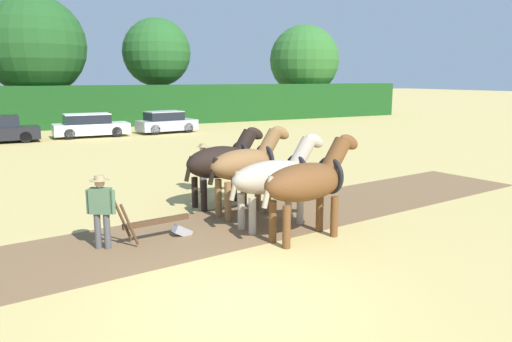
# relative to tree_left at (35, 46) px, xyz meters

# --- Properties ---
(ground_plane) EXTENTS (240.00, 240.00, 0.00)m
(ground_plane) POSITION_rel_tree_left_xyz_m (0.25, -33.95, -5.92)
(ground_plane) COLOR tan
(plowed_furrow_strip) EXTENTS (28.03, 6.90, 0.01)m
(plowed_furrow_strip) POSITION_rel_tree_left_xyz_m (-1.44, -30.45, -5.91)
(plowed_furrow_strip) COLOR brown
(plowed_furrow_strip) RESTS_ON ground
(hedgerow) EXTENTS (62.96, 1.51, 3.08)m
(hedgerow) POSITION_rel_tree_left_xyz_m (0.25, -2.65, -4.37)
(hedgerow) COLOR #194719
(hedgerow) RESTS_ON ground
(tree_left) EXTENTS (7.35, 7.35, 9.60)m
(tree_left) POSITION_rel_tree_left_xyz_m (0.00, 0.00, 0.00)
(tree_left) COLOR #4C3823
(tree_left) RESTS_ON ground
(tree_center_left) EXTENTS (5.61, 5.61, 8.50)m
(tree_center_left) POSITION_rel_tree_left_xyz_m (9.30, 0.44, -0.24)
(tree_center_left) COLOR #423323
(tree_center_left) RESTS_ON ground
(tree_center) EXTENTS (6.58, 6.58, 8.55)m
(tree_center) POSITION_rel_tree_left_xyz_m (23.49, -0.16, -0.66)
(tree_center) COLOR brown
(tree_center) RESTS_ON ground
(draft_horse_lead_left) EXTENTS (2.88, 1.19, 2.42)m
(draft_horse_lead_left) POSITION_rel_tree_left_xyz_m (3.06, -31.73, -4.57)
(draft_horse_lead_left) COLOR brown
(draft_horse_lead_left) RESTS_ON ground
(draft_horse_lead_right) EXTENTS (2.95, 1.15, 2.32)m
(draft_horse_lead_right) POSITION_rel_tree_left_xyz_m (2.90, -30.50, -4.65)
(draft_horse_lead_right) COLOR #B2A38E
(draft_horse_lead_right) RESTS_ON ground
(draft_horse_trail_left) EXTENTS (2.67, 1.11, 2.43)m
(draft_horse_trail_left) POSITION_rel_tree_left_xyz_m (2.73, -29.27, -4.53)
(draft_horse_trail_left) COLOR brown
(draft_horse_trail_left) RESTS_ON ground
(draft_horse_trail_right) EXTENTS (2.71, 1.22, 2.30)m
(draft_horse_trail_right) POSITION_rel_tree_left_xyz_m (2.56, -28.04, -4.63)
(draft_horse_trail_right) COLOR black
(draft_horse_trail_right) RESTS_ON ground
(plow) EXTENTS (1.82, 0.56, 1.13)m
(plow) POSITION_rel_tree_left_xyz_m (0.07, -30.25, -5.59)
(plow) COLOR #4C331E
(plow) RESTS_ON ground
(farmer_at_plow) EXTENTS (0.55, 0.42, 1.62)m
(farmer_at_plow) POSITION_rel_tree_left_xyz_m (-1.26, -30.25, -4.98)
(farmer_at_plow) COLOR #4C4C4C
(farmer_at_plow) RESTS_ON ground
(farmer_beside_team) EXTENTS (0.51, 0.44, 1.58)m
(farmer_beside_team) POSITION_rel_tree_left_xyz_m (2.71, -26.16, -5.01)
(farmer_beside_team) COLOR #4C4C4C
(farmer_beside_team) RESTS_ON ground
(parked_car_center) EXTENTS (4.51, 1.78, 1.46)m
(parked_car_center) POSITION_rel_tree_left_xyz_m (2.11, -8.79, -5.21)
(parked_car_center) COLOR silver
(parked_car_center) RESTS_ON ground
(parked_car_center_right) EXTENTS (4.04, 2.17, 1.46)m
(parked_car_center_right) POSITION_rel_tree_left_xyz_m (7.02, -8.69, -5.21)
(parked_car_center_right) COLOR #A8A8B2
(parked_car_center_right) RESTS_ON ground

